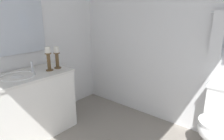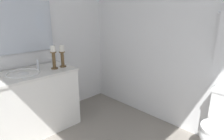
{
  "view_description": "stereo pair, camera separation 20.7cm",
  "coord_description": "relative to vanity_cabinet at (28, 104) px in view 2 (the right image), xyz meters",
  "views": [
    {
      "loc": [
        1.13,
        -1.07,
        1.53
      ],
      "look_at": [
        -0.13,
        0.46,
        0.93
      ],
      "focal_mm": 30.51,
      "sensor_mm": 36.0,
      "label": 1
    },
    {
      "loc": [
        1.28,
        -0.93,
        1.53
      ],
      "look_at": [
        -0.13,
        0.46,
        0.93
      ],
      "focal_mm": 30.51,
      "sensor_mm": 36.0,
      "label": 2
    }
  ],
  "objects": [
    {
      "name": "wall_back",
      "position": [
        1.05,
        1.53,
        0.81
      ],
      "size": [
        2.76,
        0.04,
        2.45
      ],
      "primitive_type": "cube",
      "color": "white",
      "rests_on": "ground"
    },
    {
      "name": "wall_left",
      "position": [
        -0.33,
        0.15,
        0.81
      ],
      "size": [
        0.04,
        2.75,
        2.45
      ],
      "primitive_type": "cube",
      "color": "white",
      "rests_on": "ground"
    },
    {
      "name": "vanity_cabinet",
      "position": [
        0.0,
        0.0,
        0.0
      ],
      "size": [
        0.58,
        1.25,
        0.82
      ],
      "color": "white",
      "rests_on": "ground"
    },
    {
      "name": "sink_basin",
      "position": [
        -0.0,
        0.0,
        0.37
      ],
      "size": [
        0.4,
        0.4,
        0.24
      ],
      "color": "white",
      "rests_on": "vanity_cabinet"
    },
    {
      "name": "mirror",
      "position": [
        -0.28,
        0.0,
        0.94
      ],
      "size": [
        0.02,
        1.13,
        0.67
      ],
      "primitive_type": "cube",
      "color": "silver"
    },
    {
      "name": "candle_holder_tall",
      "position": [
        0.07,
        0.51,
        0.57
      ],
      "size": [
        0.09,
        0.09,
        0.29
      ],
      "color": "brown",
      "rests_on": "vanity_cabinet"
    },
    {
      "name": "candle_holder_short",
      "position": [
        0.08,
        0.38,
        0.57
      ],
      "size": [
        0.09,
        0.09,
        0.31
      ],
      "color": "brown",
      "rests_on": "vanity_cabinet"
    },
    {
      "name": "toilet",
      "position": [
        1.92,
        1.24,
        -0.05
      ],
      "size": [
        0.39,
        0.54,
        0.75
      ],
      "color": "white",
      "rests_on": "ground"
    },
    {
      "name": "towel_near_vanity",
      "position": [
        1.74,
        1.45,
        0.88
      ],
      "size": [
        0.13,
        0.03,
        0.54
      ],
      "primitive_type": "cube",
      "color": "white",
      "rests_on": "towel_bar"
    }
  ]
}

